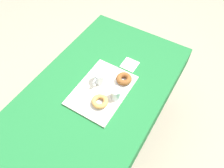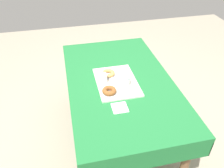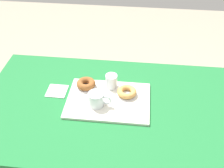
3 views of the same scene
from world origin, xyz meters
name	(u,v)px [view 1 (image 1 of 3)]	position (x,y,z in m)	size (l,w,h in m)	color
ground_plane	(100,135)	(0.00, 0.00, 0.00)	(6.00, 6.00, 0.00)	gray
dining_table	(96,98)	(0.00, 0.00, 0.64)	(1.50, 0.89, 0.73)	#1E6B33
serving_tray	(102,90)	(0.03, -0.04, 0.74)	(0.47, 0.33, 0.01)	silver
tea_mug_left	(100,77)	(0.09, 0.02, 0.78)	(0.13, 0.09, 0.08)	white
water_glass_near	(116,94)	(0.02, -0.15, 0.78)	(0.07, 0.07, 0.08)	white
donut_plate_left	(100,103)	(-0.07, -0.09, 0.75)	(0.12, 0.12, 0.01)	silver
sugar_donut_left	(100,101)	(-0.07, -0.09, 0.77)	(0.11, 0.11, 0.03)	tan
donut_plate_right	(124,81)	(0.17, -0.13, 0.75)	(0.12, 0.12, 0.01)	silver
sugar_donut_right	(124,79)	(0.17, -0.13, 0.77)	(0.11, 0.11, 0.04)	brown
paper_napkin	(130,65)	(0.34, -0.09, 0.73)	(0.11, 0.11, 0.01)	white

